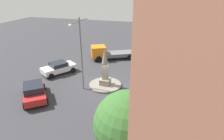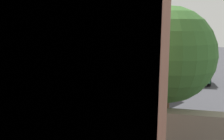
# 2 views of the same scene
# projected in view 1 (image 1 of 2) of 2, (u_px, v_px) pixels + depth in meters

# --- Properties ---
(ground_plane) EXTENTS (80.00, 80.00, 0.00)m
(ground_plane) POSITION_uv_depth(u_px,v_px,m) (105.00, 86.00, 20.44)
(ground_plane) COLOR #38383D
(traffic_island) EXTENTS (3.39, 3.39, 0.20)m
(traffic_island) POSITION_uv_depth(u_px,v_px,m) (105.00, 85.00, 20.40)
(traffic_island) COLOR gray
(traffic_island) RESTS_ON ground
(monument) EXTENTS (1.01, 1.01, 4.00)m
(monument) POSITION_uv_depth(u_px,v_px,m) (105.00, 70.00, 19.70)
(monument) COLOR gray
(monument) RESTS_ON traffic_island
(streetlamp) EXTENTS (3.70, 0.28, 7.19)m
(streetlamp) POSITION_uv_depth(u_px,v_px,m) (81.00, 47.00, 18.10)
(streetlamp) COLOR slate
(streetlamp) RESTS_ON ground
(car_green_waiting) EXTENTS (4.00, 4.03, 1.39)m
(car_green_waiting) POSITION_uv_depth(u_px,v_px,m) (156.00, 64.00, 24.06)
(car_green_waiting) COLOR #2D6B42
(car_green_waiting) RESTS_ON ground
(car_white_near_island) EXTENTS (4.29, 3.68, 1.39)m
(car_white_near_island) POSITION_uv_depth(u_px,v_px,m) (59.00, 68.00, 23.13)
(car_white_near_island) COLOR silver
(car_white_near_island) RESTS_ON ground
(car_red_far_side) EXTENTS (4.34, 3.98, 1.53)m
(car_red_far_side) POSITION_uv_depth(u_px,v_px,m) (34.00, 91.00, 17.82)
(car_red_far_side) COLOR #B22323
(car_red_far_side) RESTS_ON ground
(car_silver_parked_right) EXTENTS (4.19, 2.72, 1.54)m
(car_silver_parked_right) POSITION_uv_depth(u_px,v_px,m) (169.00, 89.00, 18.15)
(car_silver_parked_right) COLOR #B7BABF
(car_silver_parked_right) RESTS_ON ground
(truck_orange_passing) EXTENTS (4.58, 6.48, 1.97)m
(truck_orange_passing) POSITION_uv_depth(u_px,v_px,m) (108.00, 53.00, 27.58)
(truck_orange_passing) COLOR orange
(truck_orange_passing) RESTS_ON ground
(tree_near_wall) EXTENTS (3.41, 3.41, 5.23)m
(tree_near_wall) POSITION_uv_depth(u_px,v_px,m) (128.00, 124.00, 9.41)
(tree_near_wall) COLOR brown
(tree_near_wall) RESTS_ON ground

